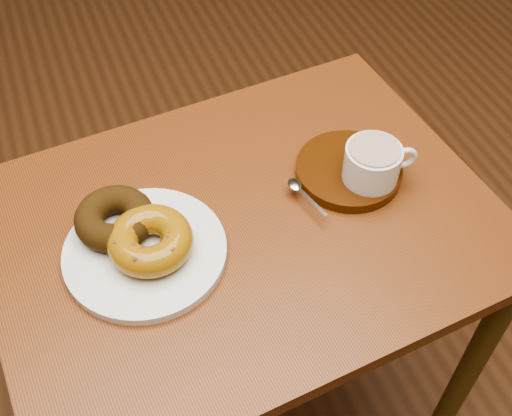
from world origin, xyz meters
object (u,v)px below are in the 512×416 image
object	(u,v)px
donut_plate	(145,252)
coffee_cup	(373,163)
cafe_table	(245,264)
saucer	(348,170)

from	to	relation	value
donut_plate	coffee_cup	xyz separation A→B (m)	(0.36, 0.01, 0.04)
cafe_table	donut_plate	world-z (taller)	donut_plate
cafe_table	saucer	distance (m)	0.23
cafe_table	donut_plate	bearing A→B (deg)	178.64
cafe_table	saucer	xyz separation A→B (m)	(0.19, 0.03, 0.12)
saucer	coffee_cup	distance (m)	0.05
cafe_table	saucer	world-z (taller)	saucer
saucer	cafe_table	bearing A→B (deg)	-171.38
saucer	coffee_cup	bearing A→B (deg)	-57.01
donut_plate	coffee_cup	distance (m)	0.36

